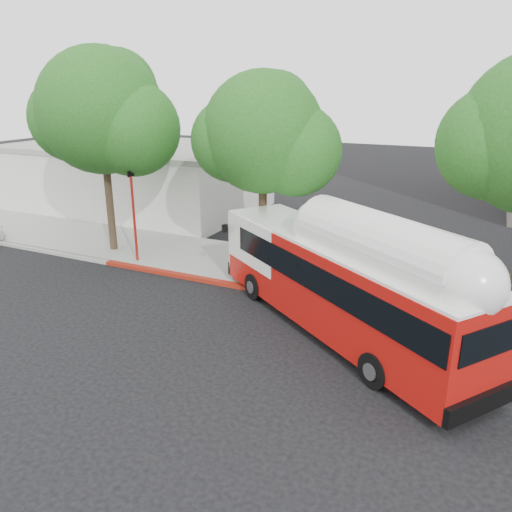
# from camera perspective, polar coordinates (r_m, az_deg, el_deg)

# --- Properties ---
(ground) EXTENTS (120.00, 120.00, 0.00)m
(ground) POSITION_cam_1_polar(r_m,az_deg,el_deg) (17.12, -4.60, -8.80)
(ground) COLOR black
(ground) RESTS_ON ground
(sidewalk) EXTENTS (60.00, 5.00, 0.15)m
(sidewalk) POSITION_cam_1_polar(r_m,az_deg,el_deg) (22.46, 3.59, -1.64)
(sidewalk) COLOR gray
(sidewalk) RESTS_ON ground
(curb_strip) EXTENTS (60.00, 0.30, 0.15)m
(curb_strip) POSITION_cam_1_polar(r_m,az_deg,el_deg) (20.24, 0.86, -3.98)
(curb_strip) COLOR gray
(curb_strip) RESTS_ON ground
(red_curb_segment) EXTENTS (10.00, 0.32, 0.16)m
(red_curb_segment) POSITION_cam_1_polar(r_m,az_deg,el_deg) (21.55, -6.44, -2.63)
(red_curb_segment) COLOR maroon
(red_curb_segment) RESTS_ON ground
(street_tree_left) EXTENTS (6.67, 5.80, 9.74)m
(street_tree_left) POSITION_cam_1_polar(r_m,az_deg,el_deg) (24.73, -16.32, 15.07)
(street_tree_left) COLOR #2D2116
(street_tree_left) RESTS_ON ground
(street_tree_mid) EXTENTS (5.75, 5.00, 8.62)m
(street_tree_mid) POSITION_cam_1_polar(r_m,az_deg,el_deg) (20.96, 1.92, 13.31)
(street_tree_mid) COLOR #2D2116
(street_tree_mid) RESTS_ON ground
(low_commercial_bldg) EXTENTS (16.20, 10.20, 4.25)m
(low_commercial_bldg) POSITION_cam_1_polar(r_m,az_deg,el_deg) (35.17, -13.44, 8.91)
(low_commercial_bldg) COLOR silver
(low_commercial_bldg) RESTS_ON ground
(transit_bus) EXTENTS (11.13, 8.89, 3.62)m
(transit_bus) POSITION_cam_1_polar(r_m,az_deg,el_deg) (16.71, 9.49, -3.34)
(transit_bus) COLOR #AA100B
(transit_bus) RESTS_ON ground
(signal_pole) EXTENTS (0.12, 0.41, 4.35)m
(signal_pole) POSITION_cam_1_polar(r_m,az_deg,el_deg) (23.56, -13.76, 4.32)
(signal_pole) COLOR #A51611
(signal_pole) RESTS_ON ground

